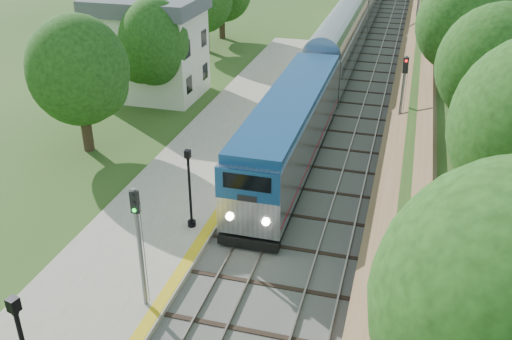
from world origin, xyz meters
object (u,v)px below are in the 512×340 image
(signal_platform, at_px, (139,236))
(signal_farside, at_px, (402,93))
(station_building, at_px, (150,46))
(lamppost_far, at_px, (190,193))

(signal_platform, bearing_deg, signal_farside, 64.77)
(station_building, xyz_separation_m, signal_platform, (11.10, -24.85, -0.37))
(signal_farside, bearing_deg, signal_platform, -115.23)
(station_building, relative_size, lamppost_far, 2.03)
(signal_platform, xyz_separation_m, signal_farside, (9.10, 19.32, 0.18))
(signal_platform, distance_m, signal_farside, 21.35)
(lamppost_far, distance_m, signal_platform, 6.27)
(station_building, bearing_deg, signal_farside, -15.33)
(signal_farside, bearing_deg, lamppost_far, -125.52)
(station_building, distance_m, lamppost_far, 21.70)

